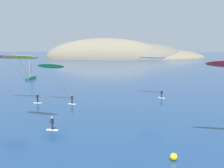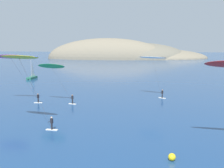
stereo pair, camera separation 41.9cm
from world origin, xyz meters
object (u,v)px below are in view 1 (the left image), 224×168
Objects in this scene: kitesurfer_magenta at (11,59)px; kitesurfer_green at (52,69)px; sailboat_near at (30,77)px; kitesurfer_yellow at (21,61)px; marker_buoy at (174,157)px; kitesurfer_white at (153,61)px.

kitesurfer_magenta is 1.18× the size of kitesurfer_green.
kitesurfer_yellow is (18.29, -45.49, 7.83)m from sailboat_near.
kitesurfer_magenta is 16.27m from kitesurfer_yellow.
kitesurfer_white is at bearing 92.38° from marker_buoy.
kitesurfer_green is at bearing -156.98° from kitesurfer_white.
kitesurfer_white is 11.63× the size of marker_buoy.
kitesurfer_white reaches higher than kitesurfer_green.
kitesurfer_magenta is at bearing -162.24° from kitesurfer_white.
kitesurfer_green is 30.42m from marker_buoy.
sailboat_near is 8.44× the size of marker_buoy.
marker_buoy is (18.20, -8.43, -8.13)m from kitesurfer_yellow.
kitesurfer_green is at bearing 3.76° from kitesurfer_magenta.
kitesurfer_white is (35.22, -23.41, 6.64)m from sailboat_near.
sailboat_near is 49.65m from kitesurfer_yellow.
sailboat_near reaches higher than marker_buoy.
kitesurfer_yellow reaches higher than kitesurfer_green.
sailboat_near is 0.63× the size of kitesurfer_yellow.
kitesurfer_white is at bearing 23.02° from kitesurfer_green.
kitesurfer_white is (17.86, 7.59, 1.05)m from kitesurfer_green.
kitesurfer_yellow is at bearing -86.37° from kitesurfer_green.
kitesurfer_white is (25.19, 8.07, -0.57)m from kitesurfer_magenta.
marker_buoy is at bearing -55.91° from sailboat_near.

